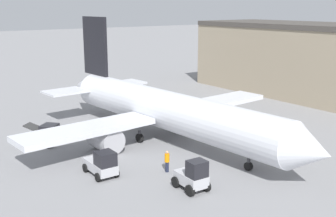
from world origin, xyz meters
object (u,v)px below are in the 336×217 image
airplane (162,109)px  belt_loader_truck (44,135)px  baggage_tug (102,164)px  pushback_tug (193,176)px  ground_crew_worker (167,161)px

airplane → belt_loader_truck: 11.65m
baggage_tug → pushback_tug: (6.28, 4.03, 0.10)m
airplane → baggage_tug: 10.81m
pushback_tug → airplane: bearing=157.7°
airplane → pushback_tug: airplane is taller
airplane → ground_crew_worker: size_ratio=19.66×
belt_loader_truck → pushback_tug: bearing=-24.3°
belt_loader_truck → ground_crew_worker: bearing=-17.3°
airplane → baggage_tug: airplane is taller
airplane → belt_loader_truck: bearing=-120.5°
baggage_tug → pushback_tug: pushback_tug is taller
airplane → ground_crew_worker: bearing=-36.8°
belt_loader_truck → pushback_tug: 17.15m
airplane → baggage_tug: bearing=-65.8°
baggage_tug → airplane: bearing=119.8°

